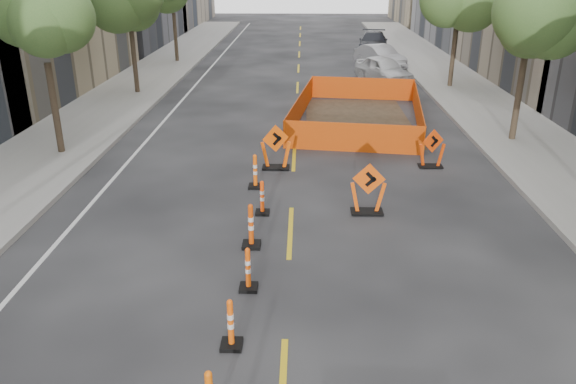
{
  "coord_description": "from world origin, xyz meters",
  "views": [
    {
      "loc": [
        0.28,
        -9.07,
        6.49
      ],
      "look_at": [
        -0.06,
        4.02,
        1.1
      ],
      "focal_mm": 35.0,
      "sensor_mm": 36.0,
      "label": 1
    }
  ],
  "objects_px": {
    "channelizer_2": "(231,323)",
    "channelizer_4": "(251,226)",
    "chevron_sign_center": "(368,188)",
    "parked_car_far": "(373,42)",
    "chevron_sign_left": "(276,147)",
    "parked_car_mid": "(380,56)",
    "chevron_sign_right": "(432,148)",
    "parked_car_near": "(384,70)",
    "channelizer_6": "(255,171)",
    "channelizer_5": "(262,197)",
    "channelizer_3": "(248,269)"
  },
  "relations": [
    {
      "from": "channelizer_5",
      "to": "chevron_sign_left",
      "type": "relative_size",
      "value": 0.64
    },
    {
      "from": "chevron_sign_right",
      "to": "parked_car_near",
      "type": "relative_size",
      "value": 0.31
    },
    {
      "from": "chevron_sign_center",
      "to": "parked_car_near",
      "type": "distance_m",
      "value": 18.49
    },
    {
      "from": "channelizer_3",
      "to": "chevron_sign_right",
      "type": "relative_size",
      "value": 0.74
    },
    {
      "from": "channelizer_5",
      "to": "parked_car_far",
      "type": "relative_size",
      "value": 0.19
    },
    {
      "from": "chevron_sign_center",
      "to": "parked_car_far",
      "type": "bearing_deg",
      "value": 86.75
    },
    {
      "from": "channelizer_3",
      "to": "channelizer_5",
      "type": "xyz_separation_m",
      "value": [
        0.03,
        3.88,
        -0.01
      ]
    },
    {
      "from": "channelizer_4",
      "to": "parked_car_mid",
      "type": "bearing_deg",
      "value": 76.07
    },
    {
      "from": "channelizer_4",
      "to": "chevron_sign_right",
      "type": "distance_m",
      "value": 8.13
    },
    {
      "from": "channelizer_3",
      "to": "channelizer_4",
      "type": "height_order",
      "value": "channelizer_4"
    },
    {
      "from": "channelizer_3",
      "to": "chevron_sign_left",
      "type": "xyz_separation_m",
      "value": [
        0.24,
        7.57,
        0.27
      ]
    },
    {
      "from": "channelizer_6",
      "to": "parked_car_far",
      "type": "relative_size",
      "value": 0.21
    },
    {
      "from": "channelizer_6",
      "to": "chevron_sign_left",
      "type": "height_order",
      "value": "chevron_sign_left"
    },
    {
      "from": "chevron_sign_center",
      "to": "parked_car_near",
      "type": "height_order",
      "value": "parked_car_near"
    },
    {
      "from": "channelizer_6",
      "to": "channelizer_5",
      "type": "bearing_deg",
      "value": -79.86
    },
    {
      "from": "chevron_sign_left",
      "to": "channelizer_3",
      "type": "bearing_deg",
      "value": -115.04
    },
    {
      "from": "channelizer_2",
      "to": "channelizer_6",
      "type": "distance_m",
      "value": 7.76
    },
    {
      "from": "chevron_sign_right",
      "to": "parked_car_far",
      "type": "distance_m",
      "value": 26.2
    },
    {
      "from": "chevron_sign_right",
      "to": "parked_car_mid",
      "type": "relative_size",
      "value": 0.31
    },
    {
      "from": "channelizer_3",
      "to": "parked_car_near",
      "type": "xyz_separation_m",
      "value": [
        5.76,
        22.27,
        0.25
      ]
    },
    {
      "from": "parked_car_near",
      "to": "parked_car_far",
      "type": "height_order",
      "value": "parked_car_far"
    },
    {
      "from": "channelizer_3",
      "to": "channelizer_4",
      "type": "distance_m",
      "value": 1.94
    },
    {
      "from": "channelizer_2",
      "to": "chevron_sign_right",
      "type": "height_order",
      "value": "chevron_sign_right"
    },
    {
      "from": "channelizer_5",
      "to": "channelizer_4",
      "type": "bearing_deg",
      "value": -94.04
    },
    {
      "from": "channelizer_4",
      "to": "channelizer_6",
      "type": "xyz_separation_m",
      "value": [
        -0.21,
        3.88,
        -0.03
      ]
    },
    {
      "from": "channelizer_6",
      "to": "chevron_sign_left",
      "type": "xyz_separation_m",
      "value": [
        0.55,
        1.75,
        0.23
      ]
    },
    {
      "from": "chevron_sign_center",
      "to": "channelizer_2",
      "type": "bearing_deg",
      "value": -113.82
    },
    {
      "from": "channelizer_5",
      "to": "chevron_sign_center",
      "type": "bearing_deg",
      "value": 2.4
    },
    {
      "from": "channelizer_4",
      "to": "chevron_sign_right",
      "type": "bearing_deg",
      "value": 46.48
    },
    {
      "from": "channelizer_3",
      "to": "parked_car_far",
      "type": "distance_m",
      "value": 34.64
    },
    {
      "from": "parked_car_near",
      "to": "parked_car_far",
      "type": "distance_m",
      "value": 11.77
    },
    {
      "from": "channelizer_6",
      "to": "parked_car_mid",
      "type": "distance_m",
      "value": 22.38
    },
    {
      "from": "channelizer_5",
      "to": "parked_car_mid",
      "type": "bearing_deg",
      "value": 75.28
    },
    {
      "from": "parked_car_mid",
      "to": "channelizer_2",
      "type": "bearing_deg",
      "value": -126.72
    },
    {
      "from": "channelizer_6",
      "to": "chevron_sign_left",
      "type": "distance_m",
      "value": 1.85
    },
    {
      "from": "channelizer_4",
      "to": "channelizer_5",
      "type": "distance_m",
      "value": 1.95
    },
    {
      "from": "channelizer_4",
      "to": "parked_car_mid",
      "type": "height_order",
      "value": "parked_car_mid"
    },
    {
      "from": "channelizer_2",
      "to": "parked_car_far",
      "type": "distance_m",
      "value": 36.57
    },
    {
      "from": "chevron_sign_left",
      "to": "parked_car_mid",
      "type": "bearing_deg",
      "value": 49.97
    },
    {
      "from": "channelizer_4",
      "to": "parked_car_near",
      "type": "relative_size",
      "value": 0.26
    },
    {
      "from": "chevron_sign_left",
      "to": "channelizer_2",
      "type": "bearing_deg",
      "value": -115.47
    },
    {
      "from": "chevron_sign_center",
      "to": "chevron_sign_right",
      "type": "distance_m",
      "value": 4.61
    },
    {
      "from": "channelizer_5",
      "to": "chevron_sign_center",
      "type": "relative_size",
      "value": 0.66
    },
    {
      "from": "channelizer_2",
      "to": "channelizer_4",
      "type": "height_order",
      "value": "channelizer_4"
    },
    {
      "from": "parked_car_mid",
      "to": "parked_car_far",
      "type": "relative_size",
      "value": 0.84
    },
    {
      "from": "chevron_sign_left",
      "to": "parked_car_mid",
      "type": "relative_size",
      "value": 0.35
    },
    {
      "from": "channelizer_6",
      "to": "parked_car_mid",
      "type": "height_order",
      "value": "parked_car_mid"
    },
    {
      "from": "channelizer_5",
      "to": "chevron_sign_left",
      "type": "bearing_deg",
      "value": 86.82
    },
    {
      "from": "channelizer_6",
      "to": "parked_car_far",
      "type": "distance_m",
      "value": 29.02
    },
    {
      "from": "parked_car_near",
      "to": "parked_car_far",
      "type": "xyz_separation_m",
      "value": [
        0.75,
        11.75,
        0.01
      ]
    }
  ]
}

